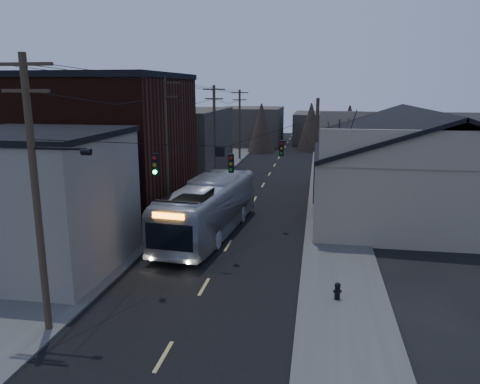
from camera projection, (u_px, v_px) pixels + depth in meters
name	position (u px, v px, depth m)	size (l,w,h in m)	color
road_surface	(261.00, 189.00, 43.47)	(9.00, 110.00, 0.02)	black
sidewalk_left	(193.00, 186.00, 44.51)	(4.00, 110.00, 0.12)	#474744
sidewalk_right	(332.00, 191.00, 42.41)	(4.00, 110.00, 0.12)	#474744
building_clapboard	(37.00, 203.00, 23.95)	(8.00, 8.00, 7.00)	gray
building_brick	(110.00, 147.00, 34.36)	(10.00, 12.00, 10.00)	black
building_left_far	(180.00, 143.00, 50.01)	(9.00, 14.00, 7.00)	#39342D
warehouse	(420.00, 175.00, 35.98)	(16.16, 20.60, 7.73)	#7E735C
building_far_left	(251.00, 126.00, 77.46)	(10.00, 12.00, 6.00)	#39342D
building_far_right	(330.00, 128.00, 80.28)	(12.00, 14.00, 5.00)	#39342D
bare_tree	(337.00, 172.00, 32.01)	(0.40, 0.40, 7.20)	black
utility_lines	(213.00, 143.00, 37.25)	(11.24, 45.28, 10.50)	#382B1E
bus	(209.00, 208.00, 29.80)	(2.99, 12.77, 3.56)	#A2A5AD
parked_car	(218.00, 178.00, 45.16)	(1.58, 4.54, 1.49)	#A1A3A9
fire_hydrant	(337.00, 290.00, 20.70)	(0.38, 0.27, 0.78)	black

